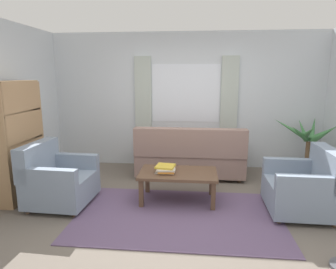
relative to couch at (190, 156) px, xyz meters
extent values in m
plane|color=#6B6056|center=(-0.11, -1.56, -0.37)|extent=(6.24, 6.24, 0.00)
cube|color=silver|center=(-0.11, 0.70, 0.93)|extent=(5.32, 0.12, 2.60)
cube|color=white|center=(-0.11, 0.64, 1.08)|extent=(1.30, 0.01, 1.10)
cube|color=#B2BCB2|center=(-0.94, 0.61, 1.08)|extent=(0.32, 0.06, 1.40)
cube|color=#B2BCB2|center=(0.72, 0.61, 1.08)|extent=(0.32, 0.06, 1.40)
cube|color=#604C6B|center=(-0.11, -1.56, -0.36)|extent=(2.64, 1.63, 0.01)
cube|color=gray|center=(0.00, 0.07, -0.12)|extent=(1.90, 0.80, 0.38)
cube|color=gray|center=(0.00, -0.25, 0.31)|extent=(1.90, 0.20, 0.48)
cube|color=gray|center=(0.87, 0.07, 0.19)|extent=(0.16, 0.80, 0.24)
cube|color=gray|center=(-0.87, 0.07, 0.19)|extent=(0.16, 0.80, 0.24)
cylinder|color=brown|center=(0.85, 0.37, -0.34)|extent=(0.06, 0.06, 0.06)
cylinder|color=brown|center=(-0.85, 0.37, -0.34)|extent=(0.06, 0.06, 0.06)
cylinder|color=brown|center=(0.85, -0.23, -0.34)|extent=(0.06, 0.06, 0.06)
cylinder|color=brown|center=(-0.85, -0.23, -0.34)|extent=(0.06, 0.06, 0.06)
cube|color=gray|center=(-1.76, -1.35, -0.13)|extent=(0.83, 0.87, 0.36)
cube|color=gray|center=(-2.09, -1.34, 0.28)|extent=(0.22, 0.85, 0.46)
cube|color=gray|center=(-1.77, -1.71, 0.16)|extent=(0.80, 0.15, 0.22)
cube|color=gray|center=(-1.74, -0.99, 0.16)|extent=(0.80, 0.15, 0.22)
cylinder|color=brown|center=(-1.45, -1.70, -0.34)|extent=(0.05, 0.05, 0.06)
cylinder|color=brown|center=(-1.42, -1.03, -0.34)|extent=(0.05, 0.05, 0.06)
cylinder|color=brown|center=(-2.09, -1.68, -0.34)|extent=(0.05, 0.05, 0.06)
cylinder|color=brown|center=(-2.06, -1.00, -0.34)|extent=(0.05, 0.05, 0.06)
cube|color=gray|center=(1.46, -1.30, -0.13)|extent=(0.82, 0.86, 0.36)
cube|color=gray|center=(1.79, -1.31, 0.28)|extent=(0.20, 0.84, 0.46)
cube|color=gray|center=(1.47, -0.94, 0.16)|extent=(0.80, 0.14, 0.22)
cube|color=gray|center=(1.46, -1.66, 0.16)|extent=(0.80, 0.14, 0.22)
cylinder|color=brown|center=(1.15, -0.96, -0.34)|extent=(0.05, 0.05, 0.06)
cylinder|color=brown|center=(1.14, -1.64, -0.34)|extent=(0.05, 0.05, 0.06)
cylinder|color=brown|center=(1.79, -0.97, -0.34)|extent=(0.05, 0.05, 0.06)
cylinder|color=brown|center=(1.78, -1.65, -0.34)|extent=(0.05, 0.05, 0.06)
cube|color=brown|center=(-0.14, -1.09, 0.05)|extent=(1.10, 0.64, 0.04)
cube|color=brown|center=(-0.63, -1.35, -0.17)|extent=(0.06, 0.06, 0.40)
cube|color=brown|center=(0.35, -1.35, -0.17)|extent=(0.06, 0.06, 0.40)
cube|color=brown|center=(-0.63, -0.83, -0.17)|extent=(0.06, 0.06, 0.40)
cube|color=brown|center=(0.35, -0.83, -0.17)|extent=(0.06, 0.06, 0.40)
cube|color=beige|center=(-0.32, -1.10, 0.08)|extent=(0.28, 0.25, 0.02)
cube|color=orange|center=(-0.31, -1.10, 0.10)|extent=(0.25, 0.31, 0.03)
cube|color=beige|center=(-0.31, -1.10, 0.13)|extent=(0.28, 0.32, 0.02)
cube|color=gold|center=(-0.32, -1.10, 0.16)|extent=(0.29, 0.28, 0.03)
cylinder|color=#56565B|center=(2.07, 0.17, -0.22)|extent=(0.36, 0.36, 0.30)
cylinder|color=brown|center=(2.07, 0.17, 0.10)|extent=(0.07, 0.07, 0.34)
cone|color=#47894C|center=(2.33, 0.16, 0.45)|extent=(0.49, 0.13, 0.35)
cone|color=#47894C|center=(2.23, 0.42, 0.48)|extent=(0.32, 0.49, 0.46)
cone|color=#47894C|center=(2.05, 0.42, 0.45)|extent=(0.14, 0.45, 0.39)
cone|color=#47894C|center=(1.78, 0.26, 0.49)|extent=(0.59, 0.29, 0.39)
cone|color=#47894C|center=(1.85, 0.02, 0.46)|extent=(0.46, 0.41, 0.37)
cone|color=#47894C|center=(1.96, -0.14, 0.51)|extent=(0.24, 0.66, 0.37)
cone|color=#47894C|center=(2.24, -0.06, 0.47)|extent=(0.33, 0.47, 0.46)
cube|color=#A87F56|center=(-2.49, -0.69, 0.48)|extent=(0.30, 0.04, 1.70)
cube|color=#A87F56|center=(-2.35, -1.14, 0.48)|extent=(0.02, 0.90, 1.70)
cube|color=#A87F56|center=(-2.49, -1.14, -0.36)|extent=(0.30, 0.86, 0.02)
cube|color=#A87F56|center=(-2.49, -1.14, 0.07)|extent=(0.30, 0.86, 0.02)
cube|color=#A87F56|center=(-2.49, -1.14, 0.49)|extent=(0.30, 0.86, 0.02)
cube|color=#A87F56|center=(-2.49, -1.14, 0.92)|extent=(0.30, 0.86, 0.02)
cube|color=#A87F56|center=(-2.49, -1.14, 1.34)|extent=(0.30, 0.86, 0.02)
cube|color=#B23833|center=(-2.49, -0.80, 0.19)|extent=(0.26, 0.09, 0.22)
cube|color=#5B8E93|center=(-2.49, -0.87, 0.18)|extent=(0.25, 0.05, 0.20)
cube|color=#B23833|center=(-2.49, -0.95, 0.20)|extent=(0.25, 0.08, 0.24)
cube|color=#7F478C|center=(-2.49, -1.06, 0.17)|extent=(0.26, 0.09, 0.20)
cube|color=#387F4C|center=(-2.49, -1.15, 0.22)|extent=(0.28, 0.06, 0.29)
cube|color=#335199|center=(-2.49, -1.23, 0.23)|extent=(0.23, 0.09, 0.30)
camera|label=1|loc=(0.10, -5.07, 1.43)|focal=31.34mm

